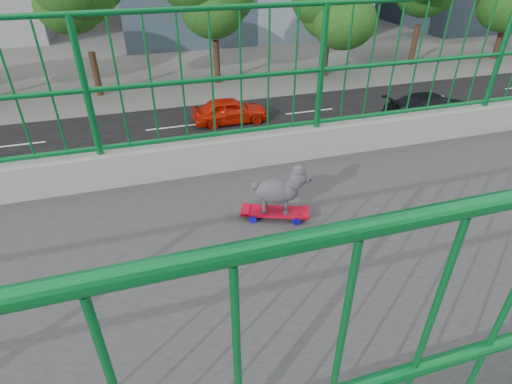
{
  "coord_description": "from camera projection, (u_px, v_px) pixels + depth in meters",
  "views": [
    {
      "loc": [
        1.92,
        -1.62,
        8.87
      ],
      "look_at": [
        -1.16,
        -0.69,
        6.81
      ],
      "focal_mm": 28.27,
      "sensor_mm": 36.0,
      "label": 1
    }
  ],
  "objects": [
    {
      "name": "road",
      "position": [
        192.0,
        181.0,
        17.2
      ],
      "size": [
        18.0,
        90.0,
        0.02
      ],
      "primitive_type": "cube",
      "color": "black",
      "rests_on": "ground"
    },
    {
      "name": "footbridge",
      "position": [
        358.0,
        381.0,
        3.91
      ],
      "size": [
        3.0,
        24.0,
        7.0
      ],
      "color": "#2D2D2F",
      "rests_on": "ground"
    },
    {
      "name": "railing",
      "position": [
        397.0,
        214.0,
        2.83
      ],
      "size": [
        3.0,
        24.0,
        1.42
      ],
      "color": "gray",
      "rests_on": "footbridge"
    },
    {
      "name": "street_trees",
      "position": [
        169.0,
        13.0,
        25.44
      ],
      "size": [
        5.3,
        60.4,
        7.26
      ],
      "color": "black",
      "rests_on": "ground"
    },
    {
      "name": "skateboard",
      "position": [
        275.0,
        212.0,
        3.13
      ],
      "size": [
        0.33,
        0.55,
        0.07
      ],
      "rotation": [
        0.0,
        0.0,
        -0.37
      ],
      "color": "red",
      "rests_on": "footbridge"
    },
    {
      "name": "poodle",
      "position": [
        279.0,
        189.0,
        3.01
      ],
      "size": [
        0.28,
        0.42,
        0.37
      ],
      "rotation": [
        0.0,
        0.0,
        -0.37
      ],
      "color": "#302D32",
      "rests_on": "skateboard"
    },
    {
      "name": "car_0",
      "position": [
        103.0,
        310.0,
        10.35
      ],
      "size": [
        1.75,
        4.34,
        1.48
      ],
      "primitive_type": "imported",
      "color": "white",
      "rests_on": "ground"
    },
    {
      "name": "car_1",
      "position": [
        472.0,
        172.0,
        16.42
      ],
      "size": [
        1.5,
        4.31,
        1.42
      ],
      "primitive_type": "imported",
      "color": "red",
      "rests_on": "ground"
    },
    {
      "name": "car_3",
      "position": [
        432.0,
        109.0,
        22.24
      ],
      "size": [
        2.25,
        5.53,
        1.6
      ],
      "primitive_type": "imported",
      "rotation": [
        0.0,
        0.0,
        3.14
      ],
      "color": "black",
      "rests_on": "ground"
    },
    {
      "name": "car_4",
      "position": [
        230.0,
        110.0,
        22.28
      ],
      "size": [
        1.65,
        4.1,
        1.4
      ],
      "primitive_type": "imported",
      "rotation": [
        0.0,
        0.0,
        3.14
      ],
      "color": "red",
      "rests_on": "ground"
    }
  ]
}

